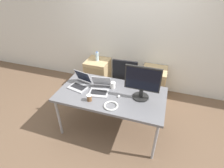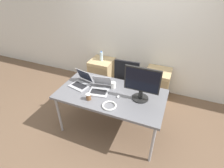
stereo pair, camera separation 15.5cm
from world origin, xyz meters
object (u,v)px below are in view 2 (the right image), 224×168
mouse (118,97)px  office_chair (128,88)px  monitor (142,84)px  cable_coil (109,106)px  coffee_cup_brown (88,97)px  water_bottle (101,56)px  laptop_left (81,82)px  laptop_right (100,88)px  cabinet_left (102,73)px  coffee_cup_white (113,85)px  cabinet_right (157,84)px

mouse → office_chair: bearing=95.7°
monitor → cable_coil: (-0.36, -0.34, -0.26)m
office_chair → cable_coil: office_chair is taller
mouse → coffee_cup_brown: 0.45m
water_bottle → laptop_left: (0.19, -1.20, 0.07)m
laptop_right → mouse: laptop_right is taller
laptop_left → coffee_cup_brown: bearing=-44.8°
laptop_left → laptop_right: bearing=-5.5°
cabinet_left → water_bottle: water_bottle is taller
office_chair → water_bottle: size_ratio=5.00×
water_bottle → mouse: bearing=-55.5°
coffee_cup_white → cable_coil: size_ratio=0.49×
laptop_left → coffee_cup_white: bearing=13.2°
cabinet_left → cabinet_right: same height
laptop_left → laptop_right: laptop_left is taller
cabinet_left → monitor: bearing=-44.6°
office_chair → laptop_right: size_ratio=2.78×
water_bottle → coffee_cup_white: size_ratio=2.17×
coffee_cup_brown → office_chair: bearing=72.6°
cable_coil → monitor: bearing=43.1°
water_bottle → cable_coil: (0.85, -1.54, 0.03)m
coffee_cup_brown → coffee_cup_white: bearing=62.1°
laptop_left → laptop_right: size_ratio=0.96×
office_chair → cable_coil: (0.03, -1.02, 0.37)m
office_chair → water_bottle: (-0.81, 0.51, 0.33)m
coffee_cup_brown → laptop_right: bearing=77.6°
office_chair → cabinet_left: size_ratio=1.69×
office_chair → cabinet_left: bearing=148.0°
office_chair → coffee_cup_brown: size_ratio=11.00×
cabinet_left → mouse: (0.89, -1.29, 0.47)m
monitor → laptop_right: bearing=-176.1°
monitor → coffee_cup_brown: (-0.71, -0.31, -0.22)m
monitor → coffee_cup_brown: size_ratio=5.23×
cabinet_right → water_bottle: (-1.31, 0.00, 0.43)m
laptop_right → coffee_cup_white: laptop_right is taller
monitor → laptop_left: bearing=-179.5°
cabinet_right → coffee_cup_white: 1.32m
cabinet_right → water_bottle: bearing=179.9°
laptop_right → cable_coil: (0.29, -0.30, -0.04)m
cabinet_right → mouse: bearing=-107.9°
office_chair → cabinet_right: (0.50, 0.51, -0.10)m
office_chair → water_bottle: office_chair is taller
mouse → cable_coil: (-0.04, -0.24, -0.00)m
water_bottle → laptop_left: laptop_left is taller
water_bottle → laptop_left: 1.22m
cabinet_right → cable_coil: size_ratio=3.12×
mouse → monitor: bearing=17.3°
water_bottle → laptop_left: bearing=-80.9°
cabinet_right → laptop_right: bearing=-121.2°
laptop_right → monitor: bearing=3.9°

